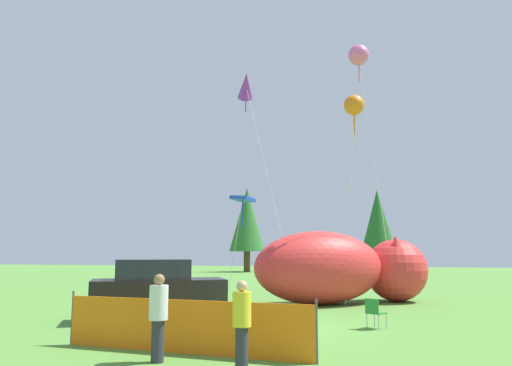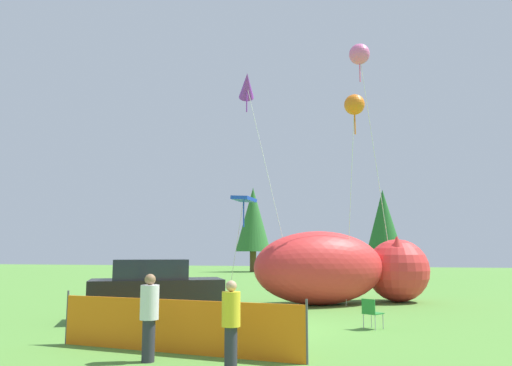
{
  "view_description": "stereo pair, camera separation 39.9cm",
  "coord_description": "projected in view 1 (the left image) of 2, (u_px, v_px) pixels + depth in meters",
  "views": [
    {
      "loc": [
        3.15,
        -14.64,
        2.23
      ],
      "look_at": [
        -1.36,
        5.52,
        5.06
      ],
      "focal_mm": 35.0,
      "sensor_mm": 36.0,
      "label": 1
    },
    {
      "loc": [
        3.54,
        -14.55,
        2.23
      ],
      "look_at": [
        -1.36,
        5.52,
        5.06
      ],
      "focal_mm": 35.0,
      "sensor_mm": 36.0,
      "label": 2
    }
  ],
  "objects": [
    {
      "name": "horizon_tree_east",
      "position": [
        247.0,
        220.0,
        55.31
      ],
      "size": [
        3.9,
        3.9,
        9.3
      ],
      "color": "brown",
      "rests_on": "ground"
    },
    {
      "name": "parked_car",
      "position": [
        157.0,
        290.0,
        16.28
      ],
      "size": [
        4.6,
        3.52,
        1.97
      ],
      "rotation": [
        0.0,
        0.0,
        0.47
      ],
      "color": "black",
      "rests_on": "ground"
    },
    {
      "name": "kite_orange_flower",
      "position": [
        354.0,
        106.0,
        21.44
      ],
      "size": [
        1.02,
        0.88,
        8.91
      ],
      "color": "silver",
      "rests_on": "ground"
    },
    {
      "name": "spectator_in_green_shirt",
      "position": [
        158.0,
        314.0,
        10.21
      ],
      "size": [
        0.38,
        0.38,
        1.76
      ],
      "color": "#2D2D38",
      "rests_on": "ground"
    },
    {
      "name": "folding_chair",
      "position": [
        374.0,
        311.0,
        14.48
      ],
      "size": [
        0.65,
        0.65,
        0.87
      ],
      "rotation": [
        0.0,
        0.0,
        0.99
      ],
      "color": "#267F33",
      "rests_on": "ground"
    },
    {
      "name": "kite_blue_box",
      "position": [
        243.0,
        200.0,
        23.04
      ],
      "size": [
        1.58,
        1.57,
        4.78
      ],
      "color": "silver",
      "rests_on": "ground"
    },
    {
      "name": "inflatable_cat",
      "position": [
        339.0,
        270.0,
        21.44
      ],
      "size": [
        7.92,
        6.3,
        3.08
      ],
      "rotation": [
        0.0,
        0.0,
        0.56
      ],
      "color": "red",
      "rests_on": "ground"
    },
    {
      "name": "safety_fence",
      "position": [
        183.0,
        326.0,
        11.04
      ],
      "size": [
        6.06,
        0.87,
        1.27
      ],
      "rotation": [
        0.0,
        0.0,
        -0.14
      ],
      "color": "orange",
      "rests_on": "ground"
    },
    {
      "name": "kite_pink_octopus",
      "position": [
        359.0,
        56.0,
        22.7
      ],
      "size": [
        1.77,
        1.8,
        11.57
      ],
      "color": "silver",
      "rests_on": "ground"
    },
    {
      "name": "horizon_tree_west",
      "position": [
        378.0,
        223.0,
        42.74
      ],
      "size": [
        3.14,
        3.14,
        7.49
      ],
      "color": "brown",
      "rests_on": "ground"
    },
    {
      "name": "ground_plane",
      "position": [
        260.0,
        328.0,
        14.53
      ],
      "size": [
        120.0,
        120.0,
        0.0
      ],
      "primitive_type": "plane",
      "color": "#548C38"
    },
    {
      "name": "spectator_in_white_shirt",
      "position": [
        242.0,
        320.0,
        9.59
      ],
      "size": [
        0.36,
        0.36,
        1.67
      ],
      "color": "#2D2D38",
      "rests_on": "ground"
    },
    {
      "name": "kite_purple_delta",
      "position": [
        246.0,
        86.0,
        23.71
      ],
      "size": [
        3.13,
        1.96,
        10.77
      ],
      "color": "silver",
      "rests_on": "ground"
    }
  ]
}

